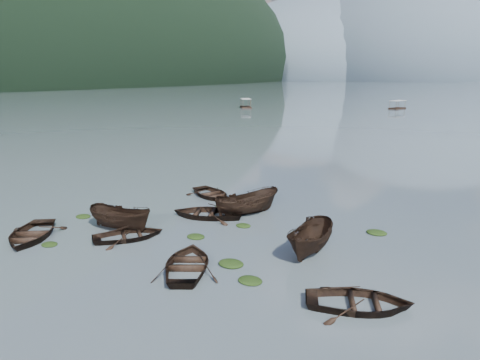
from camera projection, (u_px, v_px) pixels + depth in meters
The scene contains 22 objects.
ground_plane at pixel (121, 274), 20.18m from camera, with size 2400.00×2400.00×0.00m, color #4A565C.
haze_mtn_a at pixel (327, 80), 910.96m from camera, with size 520.00×520.00×280.00m, color #475666.
haze_mtn_b at pixel (428, 80), 820.15m from camera, with size 520.00×520.00×340.00m, color #475666.
rowboat_0 at pixel (31, 238), 24.66m from camera, with size 3.29×4.60×0.95m, color black.
rowboat_1 at pixel (129, 239), 24.61m from camera, with size 2.84×3.98×0.82m, color black.
rowboat_2 at pixel (121, 229), 26.12m from camera, with size 1.68×4.48×1.73m, color black.
rowboat_3 at pixel (188, 269), 20.79m from camera, with size 3.19×4.46×0.92m, color black.
rowboat_4 at pixel (359, 308), 17.30m from camera, with size 3.08×4.31×0.89m, color black.
rowboat_5 at pixel (311, 252), 22.68m from camera, with size 1.76×4.67×1.80m, color black.
rowboat_6 at pixel (211, 197), 33.13m from camera, with size 3.06×4.29×0.89m, color black.
rowboat_7 at pixel (208, 217), 28.43m from camera, with size 3.32×4.65×0.96m, color black.
rowboat_8 at pixel (247, 214), 28.97m from camera, with size 1.80×4.77×1.84m, color black.
weed_clump_0 at pixel (49, 245), 23.66m from camera, with size 0.94×0.77×0.21m, color black.
weed_clump_1 at pixel (196, 238), 24.77m from camera, with size 1.09×0.87×0.24m, color black.
weed_clump_2 at pixel (250, 282), 19.45m from camera, with size 1.16×0.93×0.25m, color black.
weed_clump_3 at pixel (243, 226), 26.61m from camera, with size 0.96×0.81×0.21m, color black.
weed_clump_4 at pixel (231, 265), 21.19m from camera, with size 1.32×1.04×0.27m, color black.
weed_clump_5 at pixel (83, 217), 28.34m from camera, with size 1.05×0.85×0.22m, color black.
weed_clump_6 at pixel (222, 207), 30.55m from camera, with size 1.08×0.90×0.22m, color black.
weed_clump_7 at pixel (377, 234), 25.38m from camera, with size 1.20×0.96×0.26m, color black.
pontoon_left at pixel (246, 108), 124.43m from camera, with size 2.72×6.52×2.50m, color black, non-canonical shape.
pontoon_centre at pixel (397, 109), 120.35m from camera, with size 2.42×5.80×2.22m, color black, non-canonical shape.
Camera 1 is at (13.62, -13.76, 9.14)m, focal length 32.00 mm.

